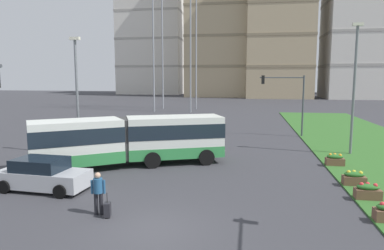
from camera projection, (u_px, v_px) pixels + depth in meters
ground_plane at (153, 229)px, 12.77m from camera, size 260.00×260.00×0.00m
articulated_bus at (131, 140)px, 21.88m from camera, size 11.47×7.77×3.00m
car_silver_hatch at (43, 175)px, 17.20m from camera, size 4.52×2.29×1.58m
car_white_van at (149, 127)px, 33.77m from camera, size 4.42×2.06×1.58m
pedestrian_crossing at (98, 190)px, 14.04m from camera, size 0.57×0.36×1.74m
rolling_suitcase at (107, 209)px, 13.86m from camera, size 0.31×0.40×0.97m
flower_planter_1 at (368, 191)px, 15.76m from camera, size 1.10×0.56×0.74m
flower_planter_2 at (354, 178)px, 17.83m from camera, size 1.10×0.56×0.74m
flower_planter_3 at (335, 160)px, 21.85m from camera, size 1.10×0.56×0.74m
traffic_light_far_right at (288, 94)px, 32.67m from camera, size 4.07×0.28×5.69m
streetlight_left at (77, 91)px, 24.50m from camera, size 0.70×0.28×8.23m
streetlight_median at (354, 84)px, 24.59m from camera, size 0.70×0.28×9.20m
apartment_tower_west at (153, 42)px, 122.26m from camera, size 21.49×18.13×35.83m
apartment_tower_westcentre at (223, 10)px, 102.63m from camera, size 20.45×16.38×50.20m
apartment_tower_centre at (279, 24)px, 97.20m from camera, size 17.59×17.46×40.54m
apartment_tower_eastcentre at (367, 2)px, 91.98m from camera, size 20.53×16.49×50.04m
transmission_pylon at (175, 8)px, 57.58m from camera, size 9.00×6.24×30.85m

